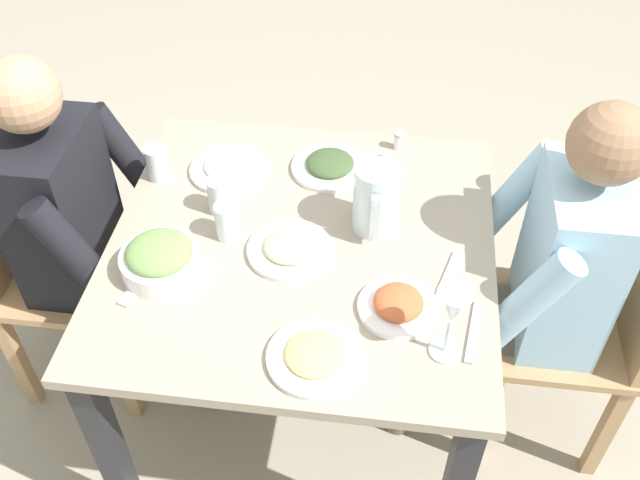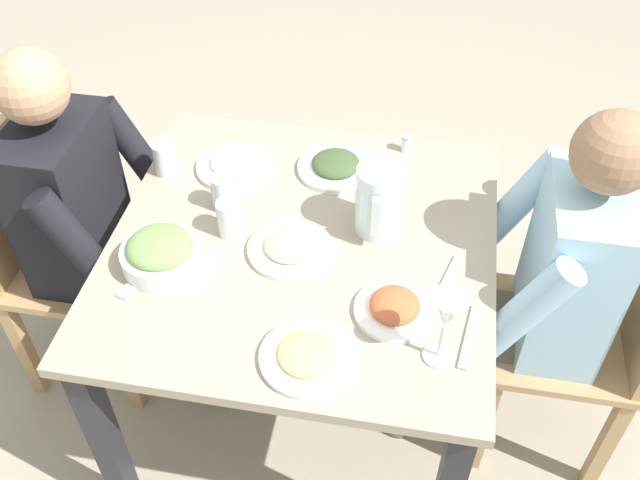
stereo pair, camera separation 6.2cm
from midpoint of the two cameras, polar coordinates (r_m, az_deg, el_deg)
name	(u,v)px [view 2 (the right image)]	position (r m, az deg, el deg)	size (l,w,h in m)	color
ground_plane	(306,404)	(2.40, -0.35, -12.95)	(8.00, 8.00, 0.00)	#9E937F
dining_table	(303,272)	(1.90, -0.43, -2.60)	(0.98, 0.98, 0.75)	gray
chair_near	(50,250)	(2.29, -20.00, -0.75)	(0.40, 0.40, 0.88)	tan
chair_far	(595,329)	(2.10, 21.91, -6.60)	(0.40, 0.40, 0.88)	tan
diner_near	(104,222)	(2.10, -16.04, 1.35)	(0.48, 0.53, 1.18)	black
diner_far	(530,282)	(1.95, 17.24, -3.26)	(0.48, 0.53, 1.18)	#9EC6E0
water_pitcher	(379,200)	(1.80, 5.71, 3.19)	(0.16, 0.12, 0.19)	silver
salad_bowl	(161,253)	(1.77, -11.61, -1.01)	(0.20, 0.20, 0.09)	white
plate_fries	(308,355)	(1.57, 0.18, -9.21)	(0.21, 0.21, 0.04)	white
plate_yoghurt	(235,164)	(2.04, -5.95, 6.01)	(0.22, 0.22, 0.04)	white
plate_beans	(290,247)	(1.79, -1.40, -0.57)	(0.22, 0.22, 0.04)	white
plate_rice_curry	(395,307)	(1.66, 7.03, -5.37)	(0.19, 0.19, 0.05)	white
plate_dolmas	(336,165)	(2.03, 2.15, 5.94)	(0.22, 0.22, 0.04)	white
water_glass_center	(165,158)	(2.04, -11.44, 6.43)	(0.06, 0.06, 0.10)	silver
water_glass_far_left	(230,218)	(1.82, -6.25, 1.77)	(0.06, 0.06, 0.10)	silver
water_glass_far_right	(223,192)	(1.90, -6.80, 3.78)	(0.06, 0.06, 0.10)	silver
wine_glass	(446,315)	(1.50, 11.20, -5.93)	(0.08, 0.08, 0.20)	silver
salt_shaker	(406,143)	(2.11, 7.75, 7.66)	(0.03, 0.03, 0.05)	white
fork_near	(142,274)	(1.78, -13.04, -2.69)	(0.17, 0.03, 0.01)	silver
knife_near	(156,252)	(1.83, -11.98, -0.98)	(0.18, 0.02, 0.01)	silver
fork_far	(449,280)	(1.75, 11.23, -3.20)	(0.17, 0.03, 0.01)	silver
knife_far	(469,337)	(1.65, 12.86, -7.54)	(0.18, 0.02, 0.01)	silver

